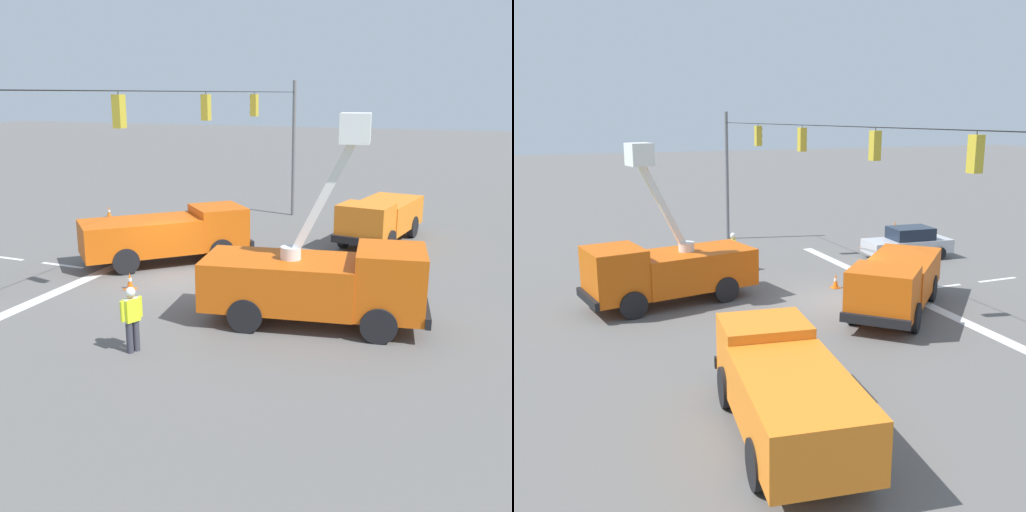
# 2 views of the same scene
# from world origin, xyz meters

# --- Properties ---
(ground_plane) EXTENTS (200.00, 200.00, 0.00)m
(ground_plane) POSITION_xyz_m (0.00, 0.00, 0.00)
(ground_plane) COLOR #605E5B
(lane_markings) EXTENTS (17.60, 15.25, 0.01)m
(lane_markings) POSITION_xyz_m (0.00, -4.59, 0.00)
(lane_markings) COLOR silver
(lane_markings) RESTS_ON ground
(signal_gantry) EXTENTS (26.20, 0.33, 7.20)m
(signal_gantry) POSITION_xyz_m (0.08, -0.00, 4.58)
(signal_gantry) COLOR slate
(signal_gantry) RESTS_ON ground
(utility_truck_bucket_lift) EXTENTS (3.48, 6.77, 6.03)m
(utility_truck_bucket_lift) POSITION_xyz_m (2.12, 5.95, 1.38)
(utility_truck_bucket_lift) COLOR #D6560F
(utility_truck_bucket_lift) RESTS_ON ground
(utility_truck_support_near) EXTENTS (6.26, 3.02, 2.04)m
(utility_truck_support_near) POSITION_xyz_m (-8.51, 5.67, 1.15)
(utility_truck_support_near) COLOR orange
(utility_truck_support_near) RESTS_ON ground
(utility_truck_support_far) EXTENTS (6.27, 6.26, 2.11)m
(utility_truck_support_far) POSITION_xyz_m (-2.04, -1.47, 1.17)
(utility_truck_support_far) COLOR #D6560F
(utility_truck_support_far) RESTS_ON ground
(road_worker) EXTENTS (0.61, 0.38, 1.77)m
(road_worker) POSITION_xyz_m (5.86, 2.05, 1.00)
(road_worker) COLOR #383842
(road_worker) RESTS_ON ground
(traffic_cone_foreground_left) EXTENTS (0.36, 0.36, 0.63)m
(traffic_cone_foreground_left) POSITION_xyz_m (-8.57, -9.04, 0.30)
(traffic_cone_foreground_left) COLOR orange
(traffic_cone_foreground_left) RESTS_ON ground
(traffic_cone_foreground_right) EXTENTS (0.36, 0.36, 0.61)m
(traffic_cone_foreground_right) POSITION_xyz_m (1.52, -0.95, 0.29)
(traffic_cone_foreground_right) COLOR orange
(traffic_cone_foreground_right) RESTS_ON ground
(traffic_cone_mid_right) EXTENTS (0.36, 0.36, 0.64)m
(traffic_cone_mid_right) POSITION_xyz_m (-9.25, -3.26, 0.31)
(traffic_cone_mid_right) COLOR orange
(traffic_cone_mid_right) RESTS_ON ground
(traffic_cone_lane_edge_a) EXTENTS (0.36, 0.36, 0.72)m
(traffic_cone_lane_edge_a) POSITION_xyz_m (-5.43, -5.87, 0.35)
(traffic_cone_lane_edge_a) COLOR orange
(traffic_cone_lane_edge_a) RESTS_ON ground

